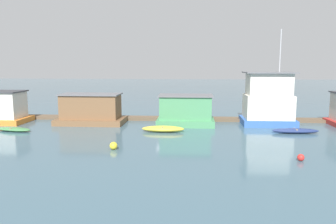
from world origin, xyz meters
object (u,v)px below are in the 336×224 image
object	(u,v)px
mooring_post_centre	(79,111)
dinghy_navy	(295,131)
dinghy_green	(14,129)
mooring_post_far_right	(61,111)
dinghy_yellow	(163,129)
houseboat_blue	(268,101)
buoy_yellow	(114,146)
buoy_red	(301,157)
houseboat_brown	(91,110)
houseboat_green	(186,111)

from	to	relation	value
mooring_post_centre	dinghy_navy	bearing A→B (deg)	-13.16
dinghy_green	mooring_post_far_right	xyz separation A→B (m)	(2.01, 6.07, 0.80)
dinghy_navy	dinghy_yellow	bearing A→B (deg)	-178.77
houseboat_blue	mooring_post_far_right	xyz separation A→B (m)	(-22.05, 0.85, -1.47)
houseboat_blue	dinghy_navy	bearing A→B (deg)	-69.53
dinghy_green	buoy_yellow	world-z (taller)	buoy_yellow
mooring_post_far_right	buoy_red	size ratio (longest dim) A/B	4.34
buoy_yellow	dinghy_navy	bearing A→B (deg)	24.46
houseboat_brown	mooring_post_centre	size ratio (longest dim) A/B	3.16
houseboat_blue	mooring_post_centre	bearing A→B (deg)	177.56
houseboat_brown	mooring_post_centre	xyz separation A→B (m)	(-1.91, 1.70, -0.34)
buoy_red	buoy_yellow	bearing A→B (deg)	171.61
dinghy_yellow	dinghy_navy	distance (m)	11.87
dinghy_yellow	dinghy_navy	xyz separation A→B (m)	(11.86, 0.26, -0.05)
dinghy_green	dinghy_yellow	size ratio (longest dim) A/B	0.96
mooring_post_far_right	houseboat_green	bearing A→B (deg)	-7.60
buoy_yellow	mooring_post_far_right	bearing A→B (deg)	126.49
dinghy_green	buoy_red	distance (m)	24.57
houseboat_green	mooring_post_far_right	size ratio (longest dim) A/B	2.91
buoy_red	dinghy_yellow	bearing A→B (deg)	138.91
dinghy_green	buoy_yellow	size ratio (longest dim) A/B	6.57
dinghy_navy	buoy_red	xyz separation A→B (m)	(-2.26, -8.63, 0.00)
houseboat_blue	buoy_yellow	distance (m)	17.38
dinghy_green	mooring_post_far_right	world-z (taller)	mooring_post_far_right
dinghy_yellow	dinghy_navy	world-z (taller)	dinghy_yellow
houseboat_blue	dinghy_yellow	bearing A→B (deg)	-156.62
dinghy_yellow	buoy_red	world-z (taller)	dinghy_yellow
dinghy_navy	houseboat_green	bearing A→B (deg)	161.97
houseboat_green	dinghy_navy	bearing A→B (deg)	-18.03
houseboat_blue	buoy_yellow	bearing A→B (deg)	-140.52
mooring_post_centre	buoy_yellow	xyz separation A→B (m)	(6.72, -11.82, -0.81)
houseboat_green	dinghy_green	xyz separation A→B (m)	(-15.73, -4.24, -1.28)
mooring_post_centre	dinghy_green	bearing A→B (deg)	-123.59
houseboat_brown	mooring_post_far_right	size ratio (longest dim) A/B	3.52
houseboat_blue	mooring_post_centre	distance (m)	20.09
dinghy_green	dinghy_navy	xyz separation A→B (m)	(25.62, 1.02, 0.04)
dinghy_yellow	dinghy_navy	size ratio (longest dim) A/B	0.93
houseboat_brown	houseboat_green	bearing A→B (deg)	-0.79
houseboat_green	dinghy_navy	size ratio (longest dim) A/B	1.37
houseboat_brown	buoy_red	distance (m)	21.18
houseboat_blue	mooring_post_centre	world-z (taller)	houseboat_blue
dinghy_navy	houseboat_blue	bearing A→B (deg)	110.47
houseboat_green	dinghy_yellow	distance (m)	4.17
houseboat_blue	dinghy_green	xyz separation A→B (m)	(-24.06, -5.22, -2.27)
houseboat_blue	buoy_red	bearing A→B (deg)	-93.11
dinghy_green	houseboat_blue	bearing A→B (deg)	12.23
mooring_post_far_right	buoy_yellow	world-z (taller)	mooring_post_far_right
houseboat_brown	houseboat_green	world-z (taller)	houseboat_brown
houseboat_brown	buoy_yellow	xyz separation A→B (m)	(4.80, -10.12, -1.15)
houseboat_green	dinghy_navy	distance (m)	10.48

